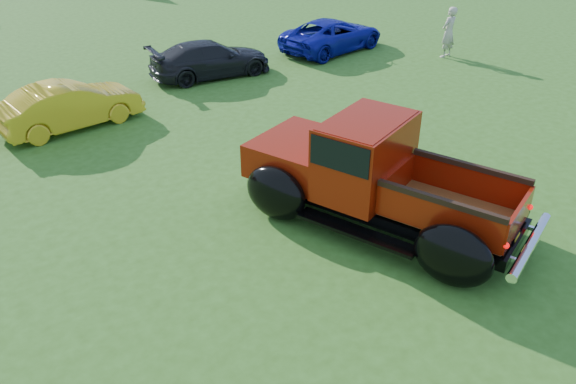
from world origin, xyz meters
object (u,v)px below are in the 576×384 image
at_px(pickup_truck, 364,172).
at_px(show_car_yellow, 70,105).
at_px(show_car_grey, 211,59).
at_px(spectator, 449,32).
at_px(show_car_blue, 333,35).

distance_m(pickup_truck, show_car_yellow, 8.77).
xyz_separation_m(pickup_truck, show_car_grey, (1.81, 9.79, -0.41)).
relative_size(show_car_yellow, show_car_grey, 0.92).
bearing_deg(spectator, pickup_truck, 24.77).
relative_size(show_car_grey, show_car_blue, 0.94).
height_order(show_car_grey, spectator, spectator).
xyz_separation_m(show_car_blue, spectator, (3.00, -3.15, 0.31)).
height_order(pickup_truck, spectator, pickup_truck).
distance_m(show_car_yellow, show_car_grey, 5.52).
distance_m(show_car_yellow, show_car_blue, 10.81).
bearing_deg(pickup_truck, show_car_blue, 33.84).
bearing_deg(spectator, show_car_blue, -54.94).
height_order(show_car_yellow, show_car_blue, show_car_yellow).
bearing_deg(show_car_yellow, spectator, -102.02).
distance_m(show_car_yellow, spectator, 13.72).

